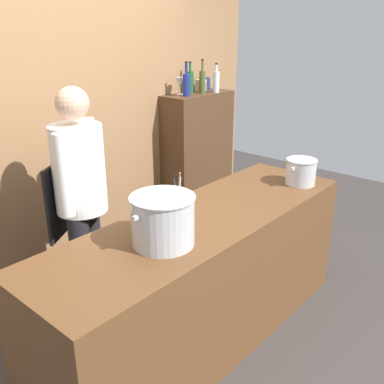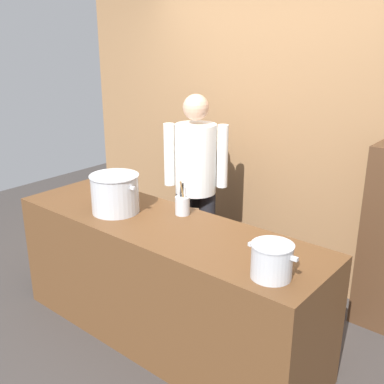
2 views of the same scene
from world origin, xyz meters
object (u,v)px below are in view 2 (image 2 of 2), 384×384
Objects in this scene: stockpot_small at (272,261)px; utensil_crock at (183,205)px; stockpot_large at (115,193)px; chef at (196,178)px.

utensil_crock reaches higher than stockpot_small.
stockpot_large is 1.41× the size of stockpot_small.
chef is at bearing 85.89° from stockpot_large.
chef reaches higher than stockpot_large.
chef is 4.07× the size of stockpot_large.
stockpot_large is 1.64× the size of utensil_crock.
stockpot_large is 1.34m from stockpot_small.
chef is 0.84m from stockpot_large.
chef is 1.58m from stockpot_small.
chef is 5.73× the size of stockpot_small.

